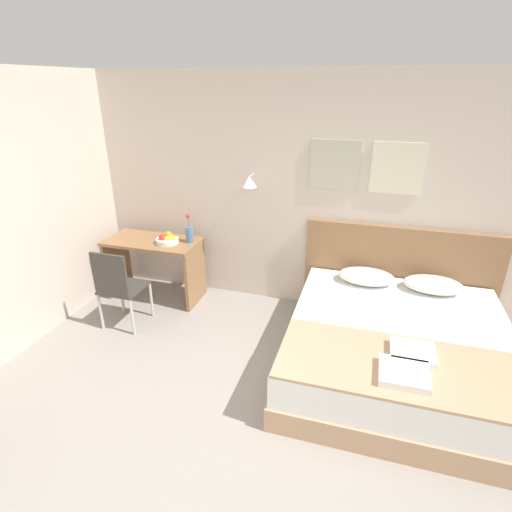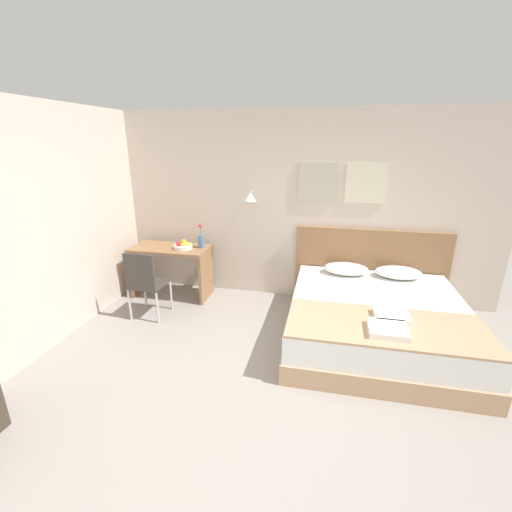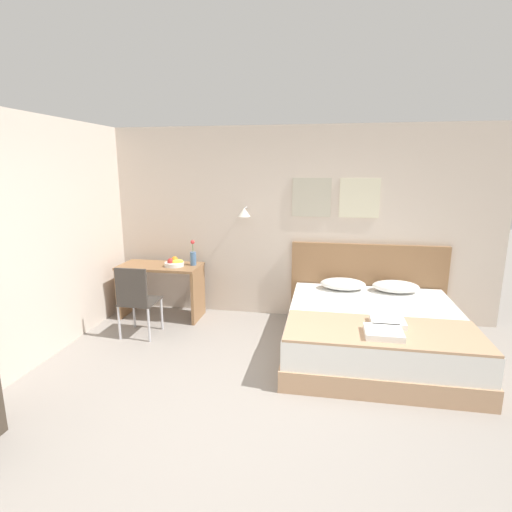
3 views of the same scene
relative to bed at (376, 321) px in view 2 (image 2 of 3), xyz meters
The scene contains 13 objects.
ground_plane 1.92m from the bed, 126.90° to the right, with size 24.00×24.00×0.00m, color gray.
wall_back 1.91m from the bed, 135.81° to the left, with size 5.72×0.31×2.65m.
bed is the anchor object (origin of this frame).
headboard 1.08m from the bed, 90.00° to the left, with size 2.07×0.06×1.08m.
pillow_left 0.91m from the bed, 113.24° to the left, with size 0.59×0.37×0.15m.
pillow_right 0.91m from the bed, 66.76° to the left, with size 0.59×0.37×0.15m.
throw_blanket 0.65m from the bed, 90.00° to the right, with size 1.89×0.81×0.02m.
folded_towel_near_foot 0.55m from the bed, 81.29° to the right, with size 0.34×0.29×0.06m.
folded_towel_mid_bed 0.80m from the bed, 90.60° to the right, with size 0.35×0.32×0.06m.
desk 2.95m from the bed, 166.45° to the left, with size 1.13×0.56×0.76m.
desk_chair 2.88m from the bed, behind, with size 0.43×0.43×0.92m.
fruit_bowl 2.77m from the bed, 165.90° to the left, with size 0.27×0.27×0.13m.
flower_vase 2.59m from the bed, 162.30° to the left, with size 0.09×0.09×0.36m.
Camera 2 is at (0.52, -2.20, 2.23)m, focal length 24.00 mm.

